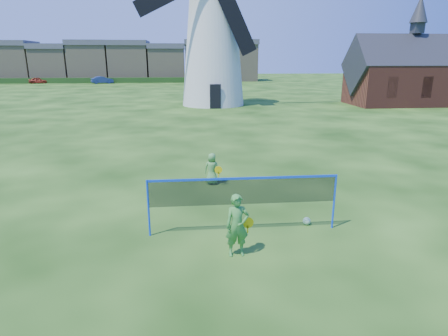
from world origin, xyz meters
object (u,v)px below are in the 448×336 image
play_ball (307,221)px  car_left (38,80)px  chapel (411,75)px  player_girl (237,226)px  windmill (213,38)px  player_boy (212,169)px  car_right (102,80)px  badminton_net (244,192)px

play_ball → car_left: 73.22m
car_left → play_ball: bearing=-165.1°
play_ball → chapel: bearing=55.0°
player_girl → play_ball: player_girl is taller
windmill → car_left: size_ratio=5.79×
windmill → player_girl: 30.89m
windmill → player_boy: windmill is taller
chapel → car_right: (-38.39, 37.53, -2.27)m
play_ball → player_girl: bearing=-145.5°
play_ball → car_left: size_ratio=0.07×
chapel → car_right: chapel is taller
chapel → car_left: 63.76m
windmill → play_ball: 29.53m
windmill → player_boy: bearing=-94.0°
player_boy → car_right: size_ratio=0.30×
badminton_net → player_girl: bearing=-104.8°
badminton_net → play_ball: size_ratio=22.95×
player_boy → play_ball: 4.58m
windmill → badminton_net: windmill is taller
play_ball → car_right: bearing=106.6°
car_left → car_right: bearing=-106.9°
windmill → car_right: 40.91m
windmill → car_right: size_ratio=4.77×
chapel → play_ball: (-19.13, -27.28, -2.81)m
player_girl → badminton_net: bearing=70.6°
chapel → play_ball: size_ratio=55.85×
windmill → chapel: windmill is taller
player_girl → car_right: size_ratio=0.38×
windmill → car_right: windmill is taller
windmill → car_left: 48.67m
chapel → player_girl: chapel is taller
chapel → player_girl: bearing=-126.5°
chapel → car_left: chapel is taller
player_girl → car_left: size_ratio=0.46×
play_ball → car_right: (-19.27, 64.81, 0.55)m
play_ball → car_left: bearing=115.4°
windmill → play_ball: bearing=-88.6°
car_left → badminton_net: bearing=-166.6°
play_ball → badminton_net: bearing=-171.9°
player_boy → car_left: bearing=-47.6°
chapel → car_left: bearing=142.4°
play_ball → car_right: size_ratio=0.06×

